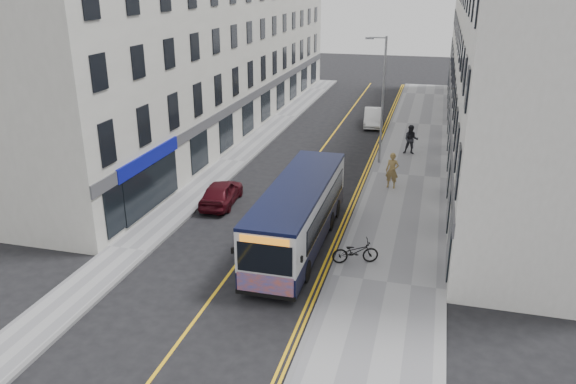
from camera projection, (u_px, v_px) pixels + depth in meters
The scene contains 17 objects.
ground at pixel (246, 252), 24.51m from camera, with size 140.00×140.00×0.00m, color black.
pavement_east at pixel (409, 176), 33.82m from camera, with size 4.50×64.00×0.12m, color #949497.
pavement_west at pixel (233, 161), 36.53m from camera, with size 2.00×64.00×0.12m, color #949497.
kerb_east at pixel (371, 173), 34.36m from camera, with size 0.18×64.00×0.13m, color slate.
kerb_west at pixel (247, 162), 36.29m from camera, with size 0.18×64.00×0.13m, color slate.
road_centre_line at pixel (308, 168), 35.34m from camera, with size 0.12×64.00×0.01m, color yellow.
road_dbl_yellow_inner at pixel (364, 173), 34.49m from camera, with size 0.10×64.00×0.01m, color yellow.
road_dbl_yellow_outer at pixel (367, 173), 34.44m from camera, with size 0.10×64.00×0.01m, color yellow.
terrace_east at pixel (502, 52), 38.39m from camera, with size 6.00×46.00×13.00m, color white.
terrace_west at pixel (222, 44), 43.33m from camera, with size 6.00×46.00×13.00m, color silver.
streetlamp at pixel (382, 97), 34.59m from camera, with size 1.32×0.18×8.00m.
city_bus at pixel (299, 213), 24.54m from camera, with size 2.35×10.06×2.92m.
bicycle at pixel (355, 252), 23.16m from camera, with size 0.67×1.93×1.02m, color black.
pedestrian_near at pixel (392, 171), 31.40m from camera, with size 0.74×0.48×2.02m, color olive.
pedestrian_far at pixel (411, 140), 37.50m from camera, with size 0.96×0.75×1.98m, color black.
car_white at pixel (374, 117), 45.33m from camera, with size 1.48×4.25×1.40m, color silver.
car_maroon at pixel (221, 193), 29.47m from camera, with size 1.56×3.87×1.32m, color #440B14.
Camera 1 is at (7.47, -20.75, 11.16)m, focal length 35.00 mm.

